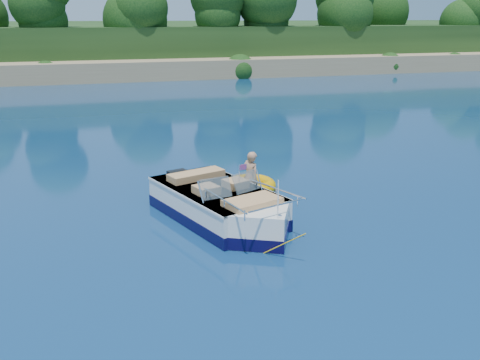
# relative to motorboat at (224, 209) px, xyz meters

# --- Properties ---
(ground) EXTENTS (160.00, 160.00, 0.00)m
(ground) POSITION_rel_motorboat_xyz_m (1.08, -4.12, -0.35)
(ground) COLOR #0B284E
(ground) RESTS_ON ground
(shoreline) EXTENTS (170.00, 59.00, 6.00)m
(shoreline) POSITION_rel_motorboat_xyz_m (1.08, 59.65, 0.62)
(shoreline) COLOR #8D7752
(shoreline) RESTS_ON ground
(treeline) EXTENTS (150.00, 7.12, 8.19)m
(treeline) POSITION_rel_motorboat_xyz_m (1.12, 36.89, 5.19)
(treeline) COLOR black
(treeline) RESTS_ON ground
(motorboat) EXTENTS (3.03, 5.26, 1.82)m
(motorboat) POSITION_rel_motorboat_xyz_m (0.00, 0.00, 0.00)
(motorboat) COLOR white
(motorboat) RESTS_ON ground
(tow_tube) EXTENTS (1.71, 1.71, 0.40)m
(tow_tube) POSITION_rel_motorboat_xyz_m (1.41, 2.33, -0.25)
(tow_tube) COLOR #E4A000
(tow_tube) RESTS_ON ground
(boy) EXTENTS (0.77, 0.92, 1.67)m
(boy) POSITION_rel_motorboat_xyz_m (1.35, 2.27, -0.35)
(boy) COLOR tan
(boy) RESTS_ON ground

